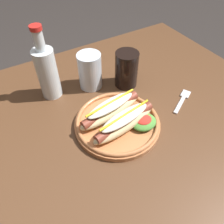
# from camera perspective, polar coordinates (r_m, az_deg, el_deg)

# --- Properties ---
(ground_plane) EXTENTS (8.00, 8.00, 0.00)m
(ground_plane) POSITION_cam_1_polar(r_m,az_deg,el_deg) (1.30, -3.50, -24.79)
(ground_plane) COLOR #2D2826
(dining_table) EXTENTS (1.26, 0.83, 0.74)m
(dining_table) POSITION_cam_1_polar(r_m,az_deg,el_deg) (0.73, -5.75, -8.77)
(dining_table) COLOR #51331E
(dining_table) RESTS_ON ground_plane
(hot_dog_plate) EXTENTS (0.25, 0.25, 0.08)m
(hot_dog_plate) POSITION_cam_1_polar(r_m,az_deg,el_deg) (0.62, 1.70, -1.98)
(hot_dog_plate) COLOR #B77042
(hot_dog_plate) RESTS_ON dining_table
(fork) EXTENTS (0.11, 0.07, 0.00)m
(fork) POSITION_cam_1_polar(r_m,az_deg,el_deg) (0.75, 17.98, 3.10)
(fork) COLOR silver
(fork) RESTS_ON dining_table
(soda_cup) EXTENTS (0.08, 0.08, 0.12)m
(soda_cup) POSITION_cam_1_polar(r_m,az_deg,el_deg) (0.74, 3.79, 11.07)
(soda_cup) COLOR black
(soda_cup) RESTS_ON dining_table
(water_cup) EXTENTS (0.08, 0.08, 0.12)m
(water_cup) POSITION_cam_1_polar(r_m,az_deg,el_deg) (0.74, -5.78, 10.64)
(water_cup) COLOR silver
(water_cup) RESTS_ON dining_table
(glass_bottle) EXTENTS (0.06, 0.06, 0.24)m
(glass_bottle) POSITION_cam_1_polar(r_m,az_deg,el_deg) (0.71, -16.63, 10.17)
(glass_bottle) COLOR silver
(glass_bottle) RESTS_ON dining_table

